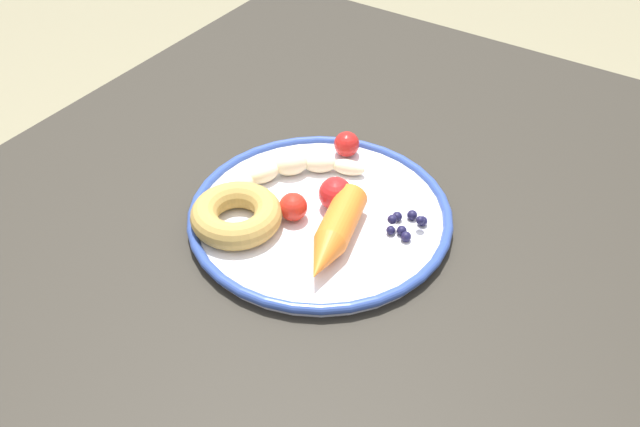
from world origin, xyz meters
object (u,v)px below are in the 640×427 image
(carrot_orange, at_px, (334,235))
(plate, at_px, (320,215))
(dining_table, at_px, (326,269))
(tomato_far, at_px, (347,144))
(tomato_near, at_px, (293,207))
(donut, at_px, (236,215))
(tomato_mid, at_px, (336,194))
(blueberry_pile, at_px, (405,224))
(banana, at_px, (293,169))

(carrot_orange, bearing_deg, plate, 48.05)
(dining_table, xyz_separation_m, tomato_far, (0.10, 0.04, 0.12))
(tomato_near, bearing_deg, donut, 134.92)
(donut, bearing_deg, tomato_mid, -40.53)
(carrot_orange, xyz_separation_m, tomato_mid, (0.06, 0.04, 0.00))
(tomato_far, bearing_deg, dining_table, -160.76)
(tomato_mid, bearing_deg, donut, 139.47)
(donut, relative_size, blueberry_pile, 1.99)
(donut, bearing_deg, tomato_near, -45.08)
(tomato_near, bearing_deg, banana, 35.42)
(dining_table, height_order, tomato_far, tomato_far)
(banana, xyz_separation_m, blueberry_pile, (-0.01, -0.16, -0.01))
(carrot_orange, height_order, tomato_mid, tomato_mid)
(plate, bearing_deg, dining_table, -0.17)
(tomato_far, bearing_deg, donut, 170.23)
(plate, xyz_separation_m, banana, (0.04, 0.07, 0.02))
(blueberry_pile, height_order, tomato_mid, tomato_mid)
(blueberry_pile, distance_m, tomato_far, 0.16)
(carrot_orange, relative_size, tomato_far, 4.37)
(dining_table, height_order, carrot_orange, carrot_orange)
(donut, bearing_deg, blueberry_pile, -58.49)
(dining_table, relative_size, plate, 3.42)
(carrot_orange, bearing_deg, banana, 54.22)
(dining_table, relative_size, carrot_orange, 7.39)
(blueberry_pile, bearing_deg, donut, 121.51)
(carrot_orange, relative_size, donut, 1.37)
(dining_table, xyz_separation_m, tomato_near, (-0.04, 0.02, 0.12))
(donut, xyz_separation_m, tomato_mid, (0.09, -0.08, 0.00))
(donut, distance_m, tomato_near, 0.07)
(dining_table, bearing_deg, banana, 68.67)
(donut, height_order, tomato_mid, tomato_mid)
(tomato_mid, height_order, tomato_far, tomato_mid)
(tomato_far, bearing_deg, carrot_orange, -152.97)
(blueberry_pile, bearing_deg, tomato_near, 114.78)
(plate, bearing_deg, tomato_far, 17.03)
(donut, distance_m, tomato_mid, 0.12)
(carrot_orange, bearing_deg, tomato_near, 76.05)
(plate, bearing_deg, tomato_mid, -23.27)
(carrot_orange, height_order, donut, carrot_orange)
(tomato_mid, bearing_deg, carrot_orange, -149.30)
(donut, bearing_deg, carrot_orange, -75.07)
(blueberry_pile, bearing_deg, carrot_orange, 143.74)
(dining_table, height_order, tomato_near, tomato_near)
(tomato_mid, bearing_deg, tomato_near, 145.11)
(dining_table, xyz_separation_m, tomato_mid, (0.01, -0.01, 0.12))
(carrot_orange, bearing_deg, blueberry_pile, -36.26)
(dining_table, distance_m, banana, 0.14)
(tomato_far, bearing_deg, blueberry_pile, -123.19)
(dining_table, relative_size, blueberry_pile, 20.18)
(tomato_near, distance_m, tomato_mid, 0.05)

